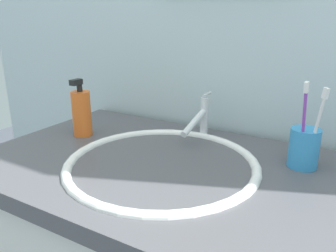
{
  "coord_description": "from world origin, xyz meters",
  "views": [
    {
      "loc": [
        0.38,
        -0.65,
        1.2
      ],
      "look_at": [
        -0.01,
        0.02,
        0.95
      ],
      "focal_mm": 35.68,
      "sensor_mm": 36.0,
      "label": 1
    }
  ],
  "objects_px": {
    "toothbrush_purple": "(304,121)",
    "toothbrush_white": "(317,124)",
    "faucet": "(201,118)",
    "toothbrush_cup": "(304,148)",
    "soap_dispenser": "(82,113)"
  },
  "relations": [
    {
      "from": "toothbrush_white",
      "to": "soap_dispenser",
      "type": "bearing_deg",
      "value": -173.22
    },
    {
      "from": "toothbrush_purple",
      "to": "toothbrush_cup",
      "type": "bearing_deg",
      "value": 81.43
    },
    {
      "from": "toothbrush_purple",
      "to": "toothbrush_white",
      "type": "distance_m",
      "value": 0.03
    },
    {
      "from": "faucet",
      "to": "toothbrush_cup",
      "type": "xyz_separation_m",
      "value": [
        0.3,
        -0.06,
        -0.01
      ]
    },
    {
      "from": "toothbrush_cup",
      "to": "soap_dispenser",
      "type": "distance_m",
      "value": 0.63
    },
    {
      "from": "toothbrush_purple",
      "to": "soap_dispenser",
      "type": "relative_size",
      "value": 1.21
    },
    {
      "from": "toothbrush_purple",
      "to": "toothbrush_white",
      "type": "bearing_deg",
      "value": 18.14
    },
    {
      "from": "toothbrush_purple",
      "to": "soap_dispenser",
      "type": "distance_m",
      "value": 0.62
    },
    {
      "from": "toothbrush_purple",
      "to": "toothbrush_white",
      "type": "relative_size",
      "value": 1.06
    },
    {
      "from": "toothbrush_cup",
      "to": "toothbrush_white",
      "type": "relative_size",
      "value": 0.49
    },
    {
      "from": "faucet",
      "to": "toothbrush_white",
      "type": "distance_m",
      "value": 0.34
    },
    {
      "from": "faucet",
      "to": "soap_dispenser",
      "type": "height_order",
      "value": "soap_dispenser"
    },
    {
      "from": "toothbrush_cup",
      "to": "faucet",
      "type": "bearing_deg",
      "value": 167.99
    },
    {
      "from": "faucet",
      "to": "soap_dispenser",
      "type": "distance_m",
      "value": 0.36
    },
    {
      "from": "toothbrush_cup",
      "to": "soap_dispenser",
      "type": "xyz_separation_m",
      "value": [
        -0.62,
        -0.1,
        0.02
      ]
    }
  ]
}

